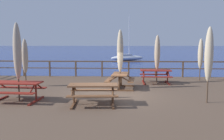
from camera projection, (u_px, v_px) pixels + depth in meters
ground_plane at (111, 108)px, 10.72m from camera, size 600.00×600.00×0.00m
wooden_deck at (111, 101)px, 10.68m from camera, size 16.80×11.68×0.66m
railing_waterside_far at (115, 66)px, 16.21m from camera, size 16.60×0.10×1.09m
picnic_table_back_left at (93, 90)px, 8.79m from camera, size 1.91×1.52×0.78m
picnic_table_back_right at (17, 87)px, 9.32m from camera, size 2.01×1.49×0.78m
picnic_table_mid_centre at (120, 78)px, 11.97m from camera, size 1.52×1.73×0.78m
picnic_table_front_right at (156, 74)px, 13.59m from camera, size 1.75×1.42×0.78m
patio_umbrella_short_mid at (209, 55)px, 8.91m from camera, size 0.32×0.32×2.91m
patio_umbrella_short_front at (17, 52)px, 9.19m from camera, size 0.32×0.32×3.09m
patio_umbrella_tall_front at (120, 51)px, 11.82m from camera, size 0.32×0.32×2.97m
patio_umbrella_tall_back_left at (157, 53)px, 13.45m from camera, size 0.32×0.32×2.76m
patio_umbrella_tall_mid_left at (25, 56)px, 12.38m from camera, size 0.32×0.32×2.53m
patio_umbrella_tall_back_right at (201, 54)px, 14.36m from camera, size 0.32×0.32×2.58m
sailboat_distant at (127, 58)px, 41.07m from camera, size 6.20×3.78×7.72m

